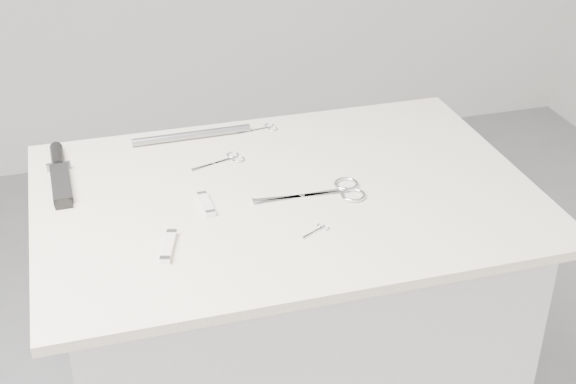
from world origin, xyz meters
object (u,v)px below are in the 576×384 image
object	(u,v)px
plinth	(286,366)
pocket_knife_a	(206,204)
embroidery_scissors_b	(263,129)
pocket_knife_b	(169,246)
embroidery_scissors_a	(226,160)
tiny_scissors	(318,230)
metal_rail	(192,135)
sheathed_knife	(59,171)
large_shears	(333,192)

from	to	relation	value
plinth	pocket_knife_a	size ratio (longest dim) A/B	10.78
embroidery_scissors_b	pocket_knife_b	size ratio (longest dim) A/B	1.00
plinth	embroidery_scissors_a	size ratio (longest dim) A/B	7.39
embroidery_scissors_a	tiny_scissors	xyz separation A→B (m)	(0.11, -0.32, -0.00)
embroidery_scissors_a	embroidery_scissors_b	xyz separation A→B (m)	(0.11, 0.13, -0.00)
embroidery_scissors_b	pocket_knife_a	size ratio (longest dim) A/B	1.18
tiny_scissors	plinth	bearing A→B (deg)	67.78
plinth	metal_rail	distance (m)	0.58
plinth	sheathed_knife	size ratio (longest dim) A/B	3.63
embroidery_scissors_b	sheathed_knife	world-z (taller)	sheathed_knife
large_shears	sheathed_knife	bearing A→B (deg)	158.32
embroidery_scissors_a	tiny_scissors	world-z (taller)	same
large_shears	embroidery_scissors_a	size ratio (longest dim) A/B	1.84
pocket_knife_b	plinth	bearing A→B (deg)	-44.77
plinth	embroidery_scissors_a	world-z (taller)	embroidery_scissors_a
plinth	tiny_scissors	bearing A→B (deg)	-83.46
embroidery_scissors_a	pocket_knife_b	size ratio (longest dim) A/B	1.23
large_shears	pocket_knife_a	size ratio (longest dim) A/B	2.68
large_shears	embroidery_scissors_a	world-z (taller)	large_shears
tiny_scissors	sheathed_knife	xyz separation A→B (m)	(-0.45, 0.35, 0.01)
pocket_knife_a	embroidery_scissors_b	bearing A→B (deg)	-34.34
metal_rail	tiny_scissors	bearing A→B (deg)	-70.45
pocket_knife_a	plinth	bearing A→B (deg)	-87.00
tiny_scissors	pocket_knife_b	size ratio (longest dim) A/B	0.60
embroidery_scissors_a	sheathed_knife	xyz separation A→B (m)	(-0.35, 0.04, 0.01)
tiny_scissors	metal_rail	xyz separation A→B (m)	(-0.16, 0.44, 0.01)
plinth	pocket_knife_b	distance (m)	0.56
plinth	pocket_knife_b	bearing A→B (deg)	-151.33
pocket_knife_a	pocket_knife_b	world-z (taller)	pocket_knife_b
embroidery_scissors_a	pocket_knife_a	distance (m)	0.19
embroidery_scissors_b	pocket_knife_a	world-z (taller)	pocket_knife_a
tiny_scissors	pocket_knife_a	xyz separation A→B (m)	(-0.18, 0.14, 0.00)
plinth	embroidery_scissors_b	distance (m)	0.55
plinth	pocket_knife_b	world-z (taller)	pocket_knife_b
metal_rail	embroidery_scissors_a	bearing A→B (deg)	-67.50
metal_rail	large_shears	bearing A→B (deg)	-54.50
embroidery_scissors_a	sheathed_knife	distance (m)	0.35
plinth	embroidery_scissors_b	bearing A→B (deg)	84.65
pocket_knife_a	sheathed_knife	bearing A→B (deg)	49.81
metal_rail	plinth	bearing A→B (deg)	-64.05
sheathed_knife	plinth	bearing A→B (deg)	-115.64
embroidery_scissors_b	metal_rail	world-z (taller)	metal_rail
metal_rail	embroidery_scissors_b	bearing A→B (deg)	1.35
embroidery_scissors_b	metal_rail	xyz separation A→B (m)	(-0.17, -0.00, 0.01)
plinth	pocket_knife_a	xyz separation A→B (m)	(-0.17, -0.01, 0.48)
large_shears	embroidery_scissors_b	bearing A→B (deg)	102.84
pocket_knife_a	tiny_scissors	bearing A→B (deg)	-129.90
embroidery_scissors_a	plinth	bearing A→B (deg)	-79.09
metal_rail	sheathed_knife	bearing A→B (deg)	-163.06
tiny_scissors	pocket_knife_b	xyz separation A→B (m)	(-0.28, 0.02, 0.00)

